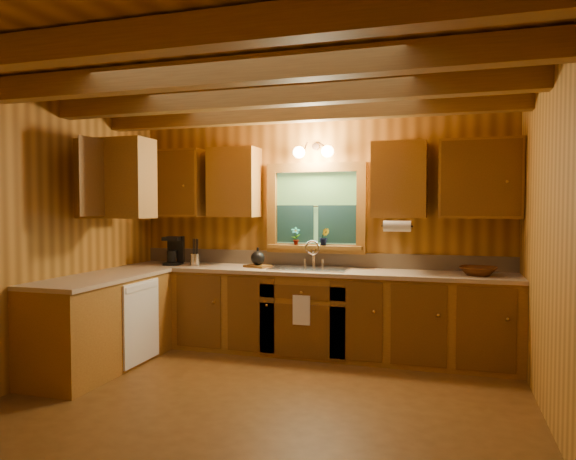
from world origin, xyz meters
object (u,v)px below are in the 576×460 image
Objects in this scene: coffee_maker at (174,251)px; wicker_basket at (478,271)px; sink at (310,273)px; cutting_board at (258,266)px.

coffee_maker reaches higher than wicker_basket.
sink is 2.33× the size of wicker_basket.
sink is at bearing -12.11° from coffee_maker.
wicker_basket reaches higher than cutting_board.
coffee_maker is at bearing -160.04° from cutting_board.
sink reaches higher than wicker_basket.
cutting_board is (-0.59, -0.00, 0.06)m from sink.
sink is 1.61m from coffee_maker.
wicker_basket is (1.69, -0.04, 0.09)m from sink.
cutting_board is at bearing -179.61° from sink.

